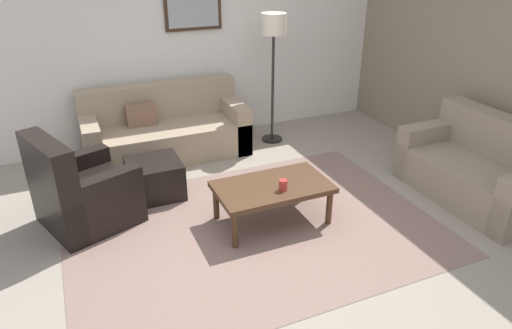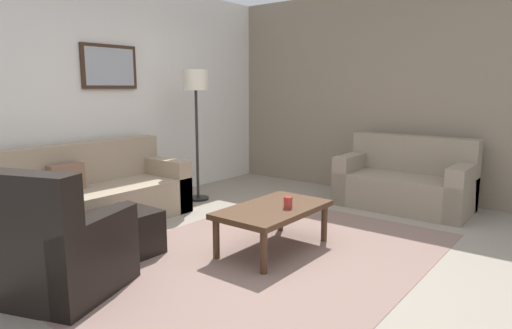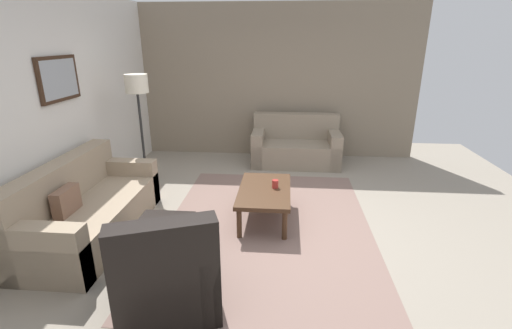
# 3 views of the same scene
# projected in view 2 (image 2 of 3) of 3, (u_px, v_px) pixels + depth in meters

# --- Properties ---
(ground_plane) EXTENTS (8.00, 8.00, 0.00)m
(ground_plane) POSITION_uv_depth(u_px,v_px,m) (264.00, 258.00, 3.89)
(ground_plane) COLOR gray
(rear_partition) EXTENTS (6.00, 0.12, 2.80)m
(rear_partition) POSITION_uv_depth(u_px,v_px,m) (89.00, 95.00, 5.22)
(rear_partition) COLOR silver
(rear_partition) RESTS_ON ground_plane
(stone_feature_panel) EXTENTS (0.12, 5.20, 2.80)m
(stone_feature_panel) POSITION_uv_depth(u_px,v_px,m) (397.00, 94.00, 5.97)
(stone_feature_panel) COLOR gray
(stone_feature_panel) RESTS_ON ground_plane
(area_rug) EXTENTS (3.48, 2.48, 0.01)m
(area_rug) POSITION_uv_depth(u_px,v_px,m) (264.00, 257.00, 3.89)
(area_rug) COLOR #84685E
(area_rug) RESTS_ON ground_plane
(couch_main) EXTENTS (2.02, 0.87, 0.88)m
(couch_main) POSITION_uv_depth(u_px,v_px,m) (92.00, 197.00, 4.84)
(couch_main) COLOR gray
(couch_main) RESTS_ON ground_plane
(couch_loveseat) EXTENTS (0.83, 1.56, 0.88)m
(couch_loveseat) POSITION_uv_depth(u_px,v_px,m) (406.00, 183.00, 5.53)
(couch_loveseat) COLOR gray
(couch_loveseat) RESTS_ON ground_plane
(armchair_leather) EXTENTS (1.03, 1.03, 0.95)m
(armchair_leather) POSITION_uv_depth(u_px,v_px,m) (53.00, 255.00, 3.13)
(armchair_leather) COLOR black
(armchair_leather) RESTS_ON ground_plane
(ottoman) EXTENTS (0.56, 0.56, 0.40)m
(ottoman) POSITION_uv_depth(u_px,v_px,m) (122.00, 233.00, 3.93)
(ottoman) COLOR black
(ottoman) RESTS_ON ground_plane
(coffee_table) EXTENTS (1.10, 0.64, 0.41)m
(coffee_table) POSITION_uv_depth(u_px,v_px,m) (273.00, 212.00, 4.03)
(coffee_table) COLOR #472D1C
(coffee_table) RESTS_ON ground_plane
(cup) EXTENTS (0.08, 0.08, 0.10)m
(cup) POSITION_uv_depth(u_px,v_px,m) (288.00, 202.00, 3.97)
(cup) COLOR #B2332D
(cup) RESTS_ON coffee_table
(lamp_standing) EXTENTS (0.32, 0.32, 1.71)m
(lamp_standing) POSITION_uv_depth(u_px,v_px,m) (196.00, 93.00, 5.68)
(lamp_standing) COLOR black
(lamp_standing) RESTS_ON ground_plane
(framed_artwork) EXTENTS (0.74, 0.04, 0.52)m
(framed_artwork) POSITION_uv_depth(u_px,v_px,m) (110.00, 67.00, 5.30)
(framed_artwork) COLOR #382316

